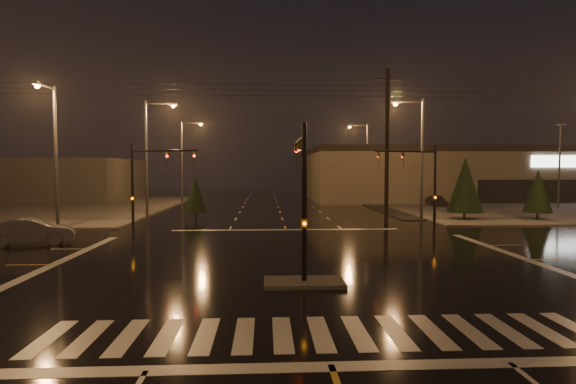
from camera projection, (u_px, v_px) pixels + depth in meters
name	position (u px, v px, depth m)	size (l,w,h in m)	color
ground	(297.00, 262.00, 20.78)	(140.00, 140.00, 0.00)	black
sidewalk_ne	(536.00, 205.00, 52.19)	(36.00, 36.00, 0.12)	#413F3A
sidewalk_nw	(5.00, 208.00, 49.19)	(36.00, 36.00, 0.12)	#413F3A
median_island	(304.00, 282.00, 16.78)	(3.00, 1.60, 0.15)	#413F3A
crosswalk	(320.00, 333.00, 11.80)	(15.00, 2.60, 0.01)	beige
stop_bar_near	(332.00, 367.00, 9.80)	(16.00, 0.50, 0.01)	beige
stop_bar_far	(286.00, 230.00, 31.75)	(16.00, 0.50, 0.01)	beige
retail_building	(505.00, 172.00, 68.19)	(60.20, 28.30, 7.20)	brown
commercial_block	(18.00, 180.00, 60.77)	(30.00, 18.00, 5.60)	#443F3C
signal_mast_median	(302.00, 183.00, 17.52)	(0.25, 4.59, 6.00)	black
signal_mast_ne	(423.00, 176.00, 31.16)	(4.84, 1.86, 6.00)	black
signal_mast_nw	(146.00, 177.00, 30.21)	(4.84, 1.86, 6.00)	black
streetlight_1	(150.00, 151.00, 37.87)	(2.77, 0.32, 10.00)	#38383A
streetlight_2	(184.00, 156.00, 53.82)	(2.77, 0.32, 10.00)	#38383A
streetlight_3	(418.00, 151.00, 36.99)	(2.77, 0.32, 10.00)	#38383A
streetlight_4	(365.00, 157.00, 56.94)	(2.77, 0.32, 10.00)	#38383A
streetlight_5	(54.00, 147.00, 30.83)	(0.32, 2.77, 10.00)	#38383A
utility_pole_1	(387.00, 145.00, 34.82)	(2.20, 0.32, 12.00)	black
conifer_0	(465.00, 185.00, 37.57)	(2.94, 2.94, 5.29)	black
conifer_1	(538.00, 191.00, 37.17)	(2.28, 2.28, 4.26)	black
conifer_3	(195.00, 194.00, 37.18)	(1.94, 1.94, 3.74)	black
car_parked	(437.00, 201.00, 50.56)	(1.65, 4.11, 1.40)	black
car_crossing	(30.00, 232.00, 25.42)	(1.59, 4.55, 1.50)	slate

